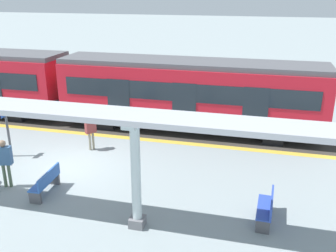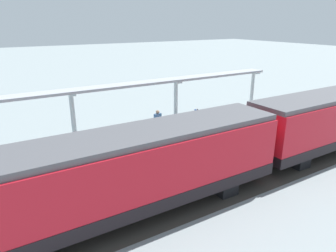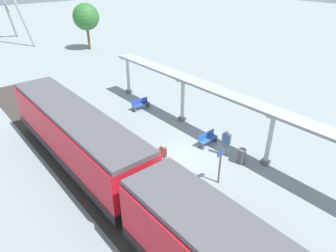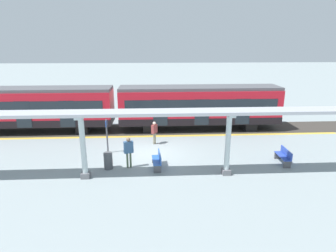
% 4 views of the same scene
% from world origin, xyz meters
% --- Properties ---
extents(ground_plane, '(176.00, 176.00, 0.00)m').
position_xyz_m(ground_plane, '(0.00, 0.00, 0.00)').
color(ground_plane, gray).
extents(tactile_edge_strip, '(0.37, 28.64, 0.01)m').
position_xyz_m(tactile_edge_strip, '(-3.46, 0.00, 0.00)').
color(tactile_edge_strip, gold).
rests_on(tactile_edge_strip, ground).
extents(trackbed, '(3.20, 40.64, 0.01)m').
position_xyz_m(trackbed, '(-5.24, 0.00, 0.00)').
color(trackbed, '#38332D').
rests_on(trackbed, ground).
extents(train_near_carriage, '(2.65, 12.69, 3.48)m').
position_xyz_m(train_near_carriage, '(-5.24, -9.47, 1.83)').
color(train_near_carriage, red).
rests_on(train_near_carriage, ground).
extents(train_far_carriage, '(2.65, 12.69, 3.48)m').
position_xyz_m(train_far_carriage, '(-5.24, 3.80, 1.83)').
color(train_far_carriage, red).
rests_on(train_far_carriage, ground).
extents(canopy_pillar_nearest, '(1.10, 0.44, 3.36)m').
position_xyz_m(canopy_pillar_nearest, '(3.19, -11.20, 1.71)').
color(canopy_pillar_nearest, slate).
rests_on(canopy_pillar_nearest, ground).
extents(canopy_pillar_second, '(1.10, 0.44, 3.36)m').
position_xyz_m(canopy_pillar_second, '(3.19, -3.48, 1.71)').
color(canopy_pillar_second, slate).
rests_on(canopy_pillar_second, ground).
extents(canopy_pillar_third, '(1.10, 0.44, 3.36)m').
position_xyz_m(canopy_pillar_third, '(3.19, 3.92, 1.71)').
color(canopy_pillar_third, slate).
rests_on(canopy_pillar_third, ground).
extents(canopy_beam, '(1.20, 23.19, 0.16)m').
position_xyz_m(canopy_beam, '(3.19, -0.00, 3.44)').
color(canopy_beam, '#A8AAB2').
rests_on(canopy_beam, canopy_pillar_nearest).
extents(bench_near_end, '(1.52, 0.53, 0.86)m').
position_xyz_m(bench_near_end, '(2.13, 0.29, 0.44)').
color(bench_near_end, '#2656AA').
rests_on(bench_near_end, ground).
extents(bench_mid_platform, '(1.52, 0.50, 0.86)m').
position_xyz_m(bench_mid_platform, '(1.95, 7.63, 0.44)').
color(bench_mid_platform, '#2C47A9').
rests_on(bench_mid_platform, ground).
extents(trash_bin, '(0.48, 0.48, 0.94)m').
position_xyz_m(trash_bin, '(2.14, -2.45, 0.47)').
color(trash_bin, '#494B4F').
rests_on(trash_bin, ground).
extents(platform_info_sign, '(0.56, 0.10, 2.20)m').
position_xyz_m(platform_info_sign, '(-0.28, -2.84, 1.33)').
color(platform_info_sign, '#4C4C51').
rests_on(platform_info_sign, ground).
extents(passenger_waiting_near_edge, '(0.50, 0.44, 1.60)m').
position_xyz_m(passenger_waiting_near_edge, '(-1.77, 0.15, 1.00)').
color(passenger_waiting_near_edge, gray).
rests_on(passenger_waiting_near_edge, ground).
extents(passenger_by_the_benches, '(0.36, 0.56, 1.79)m').
position_xyz_m(passenger_by_the_benches, '(2.04, -1.32, 1.12)').
color(passenger_by_the_benches, '#4E6148').
rests_on(passenger_by_the_benches, ground).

